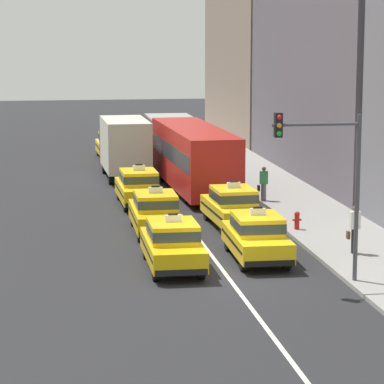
% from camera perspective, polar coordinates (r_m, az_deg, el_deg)
% --- Properties ---
extents(ground_plane, '(160.00, 160.00, 0.00)m').
position_cam_1_polar(ground_plane, '(31.97, 2.19, -5.13)').
color(ground_plane, '#232326').
extents(lane_stripe_left_right, '(0.14, 80.00, 0.01)m').
position_cam_1_polar(lane_stripe_left_right, '(51.33, -2.09, 0.54)').
color(lane_stripe_left_right, silver).
rests_on(lane_stripe_left_right, ground).
extents(sidewalk_curb, '(4.00, 90.00, 0.15)m').
position_cam_1_polar(sidewalk_curb, '(47.47, 5.36, -0.16)').
color(sidewalk_curb, gray).
rests_on(sidewalk_curb, ground).
extents(taxi_left_nearest, '(1.85, 4.57, 1.96)m').
position_cam_1_polar(taxi_left_nearest, '(33.01, -1.15, -3.07)').
color(taxi_left_nearest, black).
rests_on(taxi_left_nearest, ground).
extents(taxi_left_second, '(1.86, 4.58, 1.96)m').
position_cam_1_polar(taxi_left_second, '(38.69, -2.18, -1.17)').
color(taxi_left_second, black).
rests_on(taxi_left_second, ground).
extents(taxi_left_third, '(1.89, 4.59, 1.96)m').
position_cam_1_polar(taxi_left_third, '(44.77, -3.17, 0.31)').
color(taxi_left_third, black).
rests_on(taxi_left_third, ground).
extents(box_truck_left_fourth, '(2.41, 7.00, 3.27)m').
position_cam_1_polar(box_truck_left_fourth, '(53.16, -4.05, 2.78)').
color(box_truck_left_fourth, black).
rests_on(box_truck_left_fourth, ground).
extents(taxi_left_fifth, '(1.92, 4.60, 1.96)m').
position_cam_1_polar(taxi_left_fifth, '(60.87, -4.72, 2.80)').
color(taxi_left_fifth, black).
rests_on(taxi_left_fifth, ground).
extents(taxi_right_nearest, '(1.91, 4.60, 1.96)m').
position_cam_1_polar(taxi_right_nearest, '(34.27, 3.85, -2.62)').
color(taxi_right_nearest, black).
rests_on(taxi_right_nearest, ground).
extents(taxi_right_second, '(2.00, 4.63, 1.96)m').
position_cam_1_polar(taxi_right_second, '(39.89, 2.43, -0.84)').
color(taxi_right_second, black).
rests_on(taxi_right_second, ground).
extents(bus_right_third, '(2.94, 11.29, 3.22)m').
position_cam_1_polar(bus_right_third, '(48.54, 0.11, 2.19)').
color(bus_right_third, black).
rests_on(bus_right_third, ground).
extents(pedestrian_near_crosswalk, '(0.47, 0.24, 1.61)m').
position_cam_1_polar(pedestrian_near_crosswalk, '(45.26, 4.24, 0.50)').
color(pedestrian_near_crosswalk, slate).
rests_on(pedestrian_near_crosswalk, sidewalk_curb).
extents(pedestrian_mid_block, '(0.47, 0.24, 1.74)m').
position_cam_1_polar(pedestrian_mid_block, '(35.10, 9.58, -2.19)').
color(pedestrian_mid_block, '#23232D').
rests_on(pedestrian_mid_block, sidewalk_curb).
extents(fire_hydrant, '(0.36, 0.22, 0.73)m').
position_cam_1_polar(fire_hydrant, '(39.03, 6.22, -1.62)').
color(fire_hydrant, red).
rests_on(fire_hydrant, sidewalk_curb).
extents(traffic_light_pole, '(2.87, 0.33, 5.58)m').
position_cam_1_polar(traffic_light_pole, '(30.56, 8.06, 1.41)').
color(traffic_light_pole, '#47474C').
rests_on(traffic_light_pole, ground).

